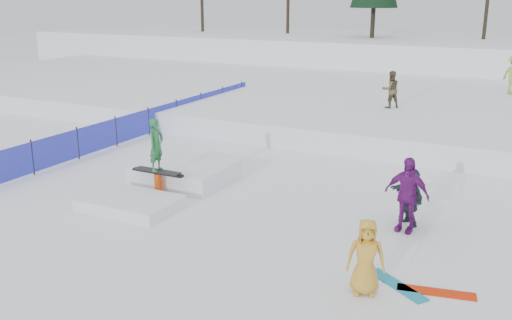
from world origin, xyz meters
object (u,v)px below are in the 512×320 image
at_px(walker_olive, 391,89).
at_px(spectator_purple, 407,195).
at_px(jib_rail_feature, 171,178).
at_px(safety_fence, 149,121).
at_px(spectator_dark, 410,197).
at_px(spectator_yellow, 366,257).

distance_m(walker_olive, spectator_purple, 10.99).
height_order(walker_olive, jib_rail_feature, walker_olive).
distance_m(safety_fence, spectator_purple, 12.05).
bearing_deg(spectator_dark, walker_olive, 155.12).
bearing_deg(jib_rail_feature, spectator_dark, 3.30).
distance_m(spectator_yellow, spectator_dark, 3.62).
distance_m(walker_olive, spectator_yellow, 14.10).
xyz_separation_m(safety_fence, spectator_purple, (11.00, -4.90, 0.33)).
height_order(spectator_yellow, jib_rail_feature, jib_rail_feature).
distance_m(spectator_purple, spectator_dark, 0.45).
relative_size(spectator_yellow, spectator_dark, 1.03).
relative_size(spectator_yellow, jib_rail_feature, 0.33).
height_order(safety_fence, walker_olive, walker_olive).
height_order(safety_fence, jib_rail_feature, jib_rail_feature).
relative_size(spectator_purple, spectator_yellow, 1.23).
height_order(spectator_purple, jib_rail_feature, jib_rail_feature).
height_order(walker_olive, spectator_yellow, walker_olive).
bearing_deg(jib_rail_feature, walker_olive, 71.54).
xyz_separation_m(walker_olive, spectator_yellow, (3.06, -13.74, -0.84)).
relative_size(walker_olive, spectator_dark, 1.08).
bearing_deg(spectator_purple, safety_fence, 163.74).
distance_m(walker_olive, spectator_dark, 10.61).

